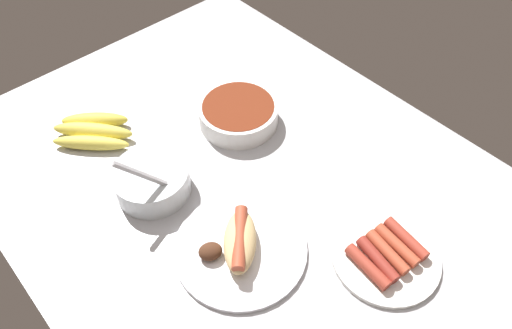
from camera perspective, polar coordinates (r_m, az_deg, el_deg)
The scene contains 6 objects.
ground_plane at distance 101.80cm, azimuth -1.49°, elevation -2.32°, with size 120.00×90.00×3.00cm, color #B2B2B7.
bowl_chili at distance 110.24cm, azimuth -2.11°, elevation 6.17°, with size 18.26×18.26×5.05cm.
bowl_coleslaw at distance 98.66cm, azimuth -12.33°, elevation -1.78°, with size 15.44×15.44×15.18cm.
plate_sausages at distance 92.46cm, azimuth 15.27°, elevation -10.38°, with size 20.08×20.08×3.25cm.
banana_bunch at distance 113.56cm, azimuth -18.88°, elevation 3.83°, with size 18.92×18.22×3.77cm.
plate_hotdog_assembled at distance 89.67cm, azimuth -2.04°, elevation -9.64°, with size 25.03×25.03×5.61cm.
Camera 1 is at (47.88, -39.84, 79.02)cm, focal length 33.52 mm.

